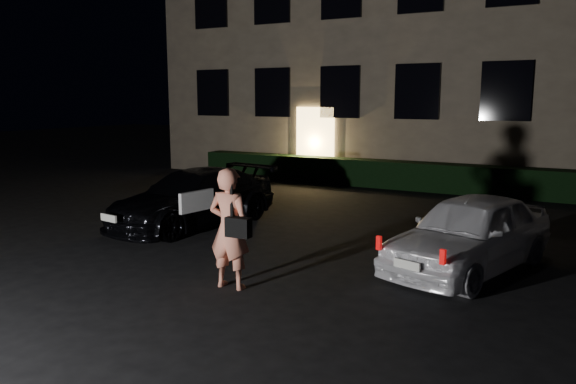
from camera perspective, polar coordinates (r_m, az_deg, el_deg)
The scene contains 6 objects.
ground at distance 8.61m, azimuth -8.72°, elevation -9.51°, with size 80.00×80.00×0.00m, color black.
building at distance 22.23m, azimuth 16.31°, elevation 17.41°, with size 20.00×8.11×12.00m.
hedge at distance 17.81m, azimuth 12.28°, elevation 1.63°, with size 15.00×0.70×0.85m, color black.
sedan at distance 12.58m, azimuth -9.59°, elevation -0.60°, with size 2.32×4.45×1.23m.
hatch at distance 9.62m, azimuth 17.97°, elevation -3.96°, with size 2.46×3.96×1.26m.
man at distance 8.29m, azimuth -5.94°, elevation -3.69°, with size 0.76×0.47×1.80m.
Camera 1 is at (5.02, -6.42, 2.78)m, focal length 35.00 mm.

